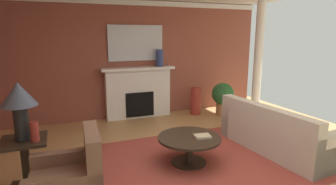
% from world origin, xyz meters
% --- Properties ---
extents(ground_plane, '(8.35, 8.35, 0.00)m').
position_xyz_m(ground_plane, '(0.00, 0.00, 0.00)').
color(ground_plane, tan).
extents(wall_fireplace, '(7.01, 0.12, 2.85)m').
position_xyz_m(wall_fireplace, '(0.00, 3.27, 1.42)').
color(wall_fireplace, brown).
rests_on(wall_fireplace, ground_plane).
extents(crown_moulding, '(7.01, 0.08, 0.12)m').
position_xyz_m(crown_moulding, '(0.00, 3.19, 2.77)').
color(crown_moulding, white).
extents(area_rug, '(3.66, 2.63, 0.01)m').
position_xyz_m(area_rug, '(0.14, 0.28, 0.01)').
color(area_rug, '#993D33').
rests_on(area_rug, ground_plane).
extents(fireplace, '(1.80, 0.35, 1.25)m').
position_xyz_m(fireplace, '(0.10, 3.06, 0.59)').
color(fireplace, white).
rests_on(fireplace, ground_plane).
extents(mantel_mirror, '(1.36, 0.04, 0.85)m').
position_xyz_m(mantel_mirror, '(0.10, 3.18, 1.83)').
color(mantel_mirror, silver).
extents(sofa, '(1.06, 2.16, 0.85)m').
position_xyz_m(sofa, '(1.79, 0.16, 0.30)').
color(sofa, beige).
rests_on(sofa, ground_plane).
extents(armchair_near_window, '(0.85, 0.85, 0.95)m').
position_xyz_m(armchair_near_window, '(-1.68, -0.28, 0.31)').
color(armchair_near_window, brown).
rests_on(armchair_near_window, ground_plane).
extents(coffee_table, '(1.00, 1.00, 0.45)m').
position_xyz_m(coffee_table, '(0.14, 0.28, 0.34)').
color(coffee_table, '#2D2319').
rests_on(coffee_table, ground_plane).
extents(side_table, '(0.56, 0.56, 0.70)m').
position_xyz_m(side_table, '(-2.19, 0.40, 0.40)').
color(side_table, '#2D2319').
rests_on(side_table, ground_plane).
extents(table_lamp, '(0.44, 0.44, 0.75)m').
position_xyz_m(table_lamp, '(-2.19, 0.40, 1.22)').
color(table_lamp, black).
rests_on(table_lamp, side_table).
extents(vase_on_side_table, '(0.10, 0.10, 0.26)m').
position_xyz_m(vase_on_side_table, '(-2.04, 0.28, 0.83)').
color(vase_on_side_table, '#9E3328').
rests_on(vase_on_side_table, side_table).
extents(vase_mantel_right, '(0.18, 0.18, 0.42)m').
position_xyz_m(vase_mantel_right, '(0.65, 3.01, 1.46)').
color(vase_mantel_right, navy).
rests_on(vase_mantel_right, fireplace).
extents(vase_tall_corner, '(0.27, 0.27, 0.69)m').
position_xyz_m(vase_tall_corner, '(1.55, 2.76, 0.35)').
color(vase_tall_corner, '#9E3328').
rests_on(vase_tall_corner, ground_plane).
extents(book_red_cover, '(0.28, 0.22, 0.03)m').
position_xyz_m(book_red_cover, '(0.32, 0.18, 0.47)').
color(book_red_cover, tan).
rests_on(book_red_cover, coffee_table).
extents(potted_plant, '(0.56, 0.56, 0.83)m').
position_xyz_m(potted_plant, '(2.15, 2.44, 0.49)').
color(potted_plant, '#A8754C').
rests_on(potted_plant, ground_plane).
extents(column_white, '(0.20, 0.20, 2.85)m').
position_xyz_m(column_white, '(2.71, 1.87, 1.42)').
color(column_white, white).
rests_on(column_white, ground_plane).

